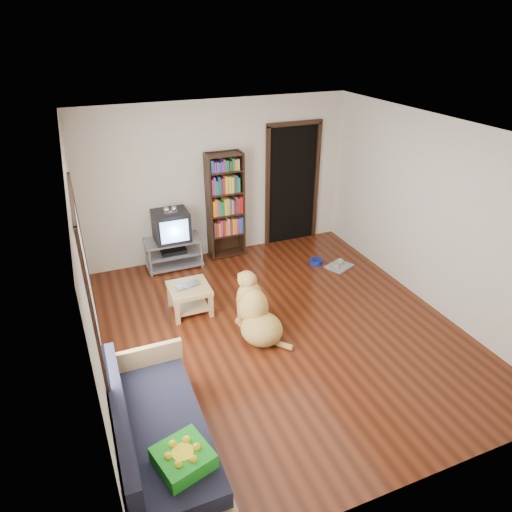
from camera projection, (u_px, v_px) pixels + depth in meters
name	position (u px, v px, depth m)	size (l,w,h in m)	color
ground	(280.00, 329.00, 6.07)	(5.00, 5.00, 0.00)	#57220E
ceiling	(286.00, 132.00, 4.87)	(5.00, 5.00, 0.00)	white
wall_back	(219.00, 181.00, 7.52)	(4.50, 4.50, 0.00)	beige
wall_front	(425.00, 375.00, 3.41)	(4.50, 4.50, 0.00)	beige
wall_left	(86.00, 277.00, 4.72)	(5.00, 5.00, 0.00)	beige
wall_right	(432.00, 215.00, 6.22)	(5.00, 5.00, 0.00)	beige
green_cushion	(183.00, 458.00, 3.72)	(0.42, 0.42, 0.14)	#1F961B
laptop	(189.00, 287.00, 6.24)	(0.33, 0.22, 0.03)	#B4B5B9
dog_bowl	(316.00, 262.00, 7.68)	(0.22, 0.22, 0.08)	navy
grey_rag	(339.00, 266.00, 7.58)	(0.40, 0.32, 0.03)	gray
window	(88.00, 283.00, 4.22)	(0.03, 1.46, 1.70)	white
doorway	(292.00, 182.00, 8.04)	(1.03, 0.05, 2.19)	black
tv_stand	(174.00, 252.00, 7.49)	(0.90, 0.45, 0.50)	#99999E
crt_tv	(171.00, 225.00, 7.29)	(0.55, 0.52, 0.58)	black
bookshelf	(225.00, 200.00, 7.55)	(0.60, 0.30, 1.80)	black
sofa	(159.00, 437.00, 4.19)	(0.80, 1.80, 0.80)	tan
coffee_table	(189.00, 294.00, 6.32)	(0.55, 0.55, 0.40)	tan
dog	(256.00, 314.00, 5.85)	(0.60, 0.99, 0.85)	tan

